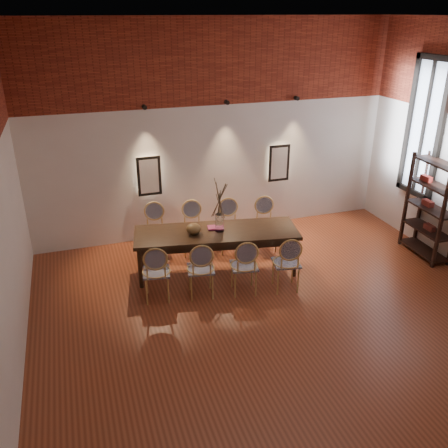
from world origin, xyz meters
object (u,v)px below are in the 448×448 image
object	(u,v)px
chair_near_a	(156,272)
book	(216,228)
chair_far_a	(155,232)
chair_far_d	(266,225)
chair_far_c	(230,227)
shelving_rack	(431,208)
vase	(219,223)
dining_table	(217,251)
chair_far_b	(193,230)
chair_near_d	(286,262)
bowl	(194,229)
chair_near_b	(201,269)
chair_near_c	(244,265)

from	to	relation	value
chair_near_a	book	xyz separation A→B (m)	(1.14, 0.63, 0.30)
chair_far_a	chair_far_d	distance (m)	2.02
chair_far_a	chair_far_c	size ratio (longest dim) A/B	1.00
chair_far_c	book	world-z (taller)	chair_far_c
chair_far_d	shelving_rack	size ratio (longest dim) A/B	0.52
chair_far_a	vase	bearing A→B (deg)	146.11
dining_table	chair_far_a	bearing A→B (deg)	144.77
chair_far_b	chair_far_c	distance (m)	0.67
chair_near_a	chair_far_c	xyz separation A→B (m)	(1.57, 1.17, 0.00)
chair_near_d	chair_far_c	size ratio (longest dim) A/B	1.00
bowl	book	xyz separation A→B (m)	(0.40, 0.09, -0.07)
chair_near_a	book	bearing A→B (deg)	39.00
shelving_rack	chair_far_a	bearing A→B (deg)	164.75
chair_far_d	bowl	distance (m)	1.63
chair_near_b	shelving_rack	bearing A→B (deg)	10.78
book	chair_near_b	bearing A→B (deg)	-122.50
chair_far_a	book	bearing A→B (deg)	148.99
chair_far_b	chair_far_c	xyz separation A→B (m)	(0.66, -0.12, 0.00)
book	chair_far_d	bearing A→B (deg)	21.00
chair_near_c	bowl	distance (m)	1.04
bowl	shelving_rack	size ratio (longest dim) A/B	0.13
chair_far_a	chair_far_c	world-z (taller)	same
chair_far_b	bowl	xyz separation A→B (m)	(-0.18, -0.74, 0.37)
chair_far_b	shelving_rack	distance (m)	4.22
chair_near_d	chair_far_a	distance (m)	2.47
chair_near_a	chair_far_c	distance (m)	1.96
chair_near_b	vase	size ratio (longest dim) A/B	3.13
chair_near_b	vase	xyz separation A→B (m)	(0.51, 0.63, 0.43)
chair_near_b	bowl	xyz separation A→B (m)	(0.07, 0.66, 0.37)
vase	book	bearing A→B (deg)	105.58
chair_far_d	chair_far_b	bearing A→B (deg)	0.00
dining_table	shelving_rack	size ratio (longest dim) A/B	1.49
chair_far_a	shelving_rack	distance (m)	4.89
chair_near_b	chair_far_d	world-z (taller)	same
dining_table	bowl	xyz separation A→B (m)	(-0.38, 0.02, 0.46)
dining_table	chair_far_c	bearing A→B (deg)	64.74
shelving_rack	chair_far_b	bearing A→B (deg)	163.55
dining_table	chair_far_a	xyz separation A→B (m)	(-0.87, 0.88, 0.09)
chair_near_c	vase	size ratio (longest dim) A/B	3.13
chair_far_b	book	world-z (taller)	chair_far_b
chair_far_b	chair_far_d	world-z (taller)	same
chair_far_d	shelving_rack	xyz separation A→B (m)	(2.65, -1.12, 0.43)
chair_near_b	book	world-z (taller)	chair_near_b
chair_far_d	book	size ratio (longest dim) A/B	3.62
chair_far_b	shelving_rack	size ratio (longest dim) A/B	0.52
chair_near_a	book	size ratio (longest dim) A/B	3.62
bowl	dining_table	bearing A→B (deg)	-2.57
chair_near_b	chair_far_c	xyz separation A→B (m)	(0.91, 1.28, 0.00)
chair_far_c	chair_far_d	bearing A→B (deg)	-180.00
chair_near_d	shelving_rack	size ratio (longest dim) A/B	0.52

